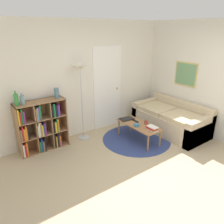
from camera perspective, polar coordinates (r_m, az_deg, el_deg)
name	(u,v)px	position (r m, az deg, el deg)	size (l,w,h in m)	color
ground_plane	(163,180)	(3.97, 13.27, -16.84)	(14.00, 14.00, 0.00)	tan
wall_back	(89,80)	(5.16, -6.03, 8.43)	(7.14, 0.11, 2.60)	silver
wall_right	(189,77)	(5.67, 19.37, 8.64)	(0.08, 5.40, 2.60)	silver
rug	(136,139)	(5.12, 6.35, -7.03)	(1.56, 1.56, 0.01)	navy
bookshelf	(41,127)	(4.71, -18.14, -3.63)	(1.00, 0.34, 1.06)	#936B47
floor_lamp	(81,76)	(4.71, -8.21, 9.34)	(0.33, 0.33, 1.70)	#B7B7BC
couch	(172,120)	(5.62, 15.30, -1.93)	(0.93, 1.80, 0.72)	#CCB793
coffee_table	(139,126)	(4.94, 6.98, -3.65)	(0.44, 1.06, 0.40)	#996B42
laptop	(127,119)	(5.16, 3.82, -1.78)	(0.35, 0.25, 0.02)	black
bowl	(137,125)	(4.81, 6.46, -3.41)	(0.12, 0.12, 0.05)	teal
book_stack_on_table	(152,128)	(4.66, 10.48, -4.23)	(0.16, 0.24, 0.09)	silver
cup	(146,122)	(4.93, 8.87, -2.68)	(0.07, 0.07, 0.09)	#A33D33
remote	(135,121)	(5.06, 6.15, -2.35)	(0.05, 0.17, 0.02)	black
bottle_left	(16,100)	(4.39, -23.74, 2.99)	(0.08, 0.08, 0.28)	#2D8438
bottle_middle	(22,100)	(4.44, -22.38, 2.98)	(0.08, 0.08, 0.21)	#6B93A3
vase_on_shelf	(57,93)	(4.62, -14.29, 4.82)	(0.10, 0.10, 0.21)	slate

